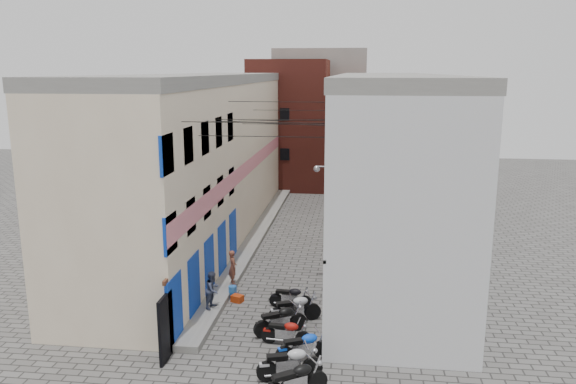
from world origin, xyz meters
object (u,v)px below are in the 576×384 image
at_px(motorcycle_e, 280,318).
at_px(person_a, 233,267).
at_px(person_b, 213,290).
at_px(motorcycle_f, 295,307).
at_px(motorcycle_c, 304,345).
at_px(motorcycle_b, 290,361).
at_px(red_crate, 237,298).
at_px(motorcycle_a, 295,379).
at_px(motorcycle_d, 286,331).
at_px(water_jug_far, 233,291).
at_px(motorcycle_g, 291,296).
at_px(water_jug_near, 232,292).

relative_size(motorcycle_e, person_a, 1.37).
relative_size(motorcycle_e, person_b, 1.40).
bearing_deg(motorcycle_f, motorcycle_c, -10.73).
height_order(motorcycle_b, red_crate, motorcycle_b).
distance_m(motorcycle_a, red_crate, 7.21).
height_order(motorcycle_b, motorcycle_d, motorcycle_b).
bearing_deg(red_crate, water_jug_far, 117.14).
bearing_deg(motorcycle_g, water_jug_near, -101.39).
bearing_deg(water_jug_near, motorcycle_d, -53.98).
bearing_deg(motorcycle_a, motorcycle_d, 158.56).
xyz_separation_m(motorcycle_a, motorcycle_c, (0.02, 2.14, -0.05)).
distance_m(motorcycle_b, motorcycle_d, 2.20).
relative_size(motorcycle_c, motorcycle_e, 0.93).
relative_size(motorcycle_b, person_b, 1.40).
distance_m(motorcycle_a, motorcycle_g, 6.25).
distance_m(motorcycle_f, motorcycle_g, 1.29).
relative_size(motorcycle_c, water_jug_far, 4.27).
distance_m(motorcycle_a, person_b, 6.51).
height_order(motorcycle_b, person_a, person_a).
relative_size(motorcycle_b, motorcycle_f, 1.01).
height_order(water_jug_near, water_jug_far, water_jug_near).
relative_size(motorcycle_a, motorcycle_b, 1.01).
xyz_separation_m(motorcycle_c, water_jug_near, (-3.42, 4.73, -0.29)).
xyz_separation_m(motorcycle_g, person_b, (-2.90, -0.91, 0.48)).
bearing_deg(motorcycle_b, motorcycle_a, 0.28).
bearing_deg(motorcycle_f, motorcycle_g, 171.08).
height_order(person_b, red_crate, person_b).
bearing_deg(motorcycle_c, person_b, -154.17).
xyz_separation_m(motorcycle_e, person_a, (-2.60, 3.91, 0.40)).
height_order(motorcycle_c, motorcycle_f, motorcycle_f).
bearing_deg(water_jug_near, motorcycle_e, -50.85).
height_order(motorcycle_e, motorcycle_g, motorcycle_e).
height_order(person_a, person_b, person_a).
bearing_deg(motorcycle_g, motorcycle_f, 17.81).
distance_m(motorcycle_e, water_jug_near, 3.85).
xyz_separation_m(motorcycle_d, water_jug_near, (-2.72, 3.74, -0.25)).
height_order(water_jug_far, red_crate, water_jug_far).
height_order(motorcycle_b, motorcycle_e, motorcycle_b).
distance_m(motorcycle_c, person_a, 6.73).
height_order(motorcycle_d, motorcycle_g, motorcycle_d).
relative_size(motorcycle_d, water_jug_far, 3.94).
bearing_deg(water_jug_near, motorcycle_f, -34.43).
xyz_separation_m(motorcycle_b, person_a, (-3.29, 6.85, 0.40)).
distance_m(motorcycle_e, water_jug_far, 3.98).
bearing_deg(red_crate, motorcycle_g, -7.67).
bearing_deg(motorcycle_e, motorcycle_d, -10.34).
height_order(motorcycle_c, water_jug_near, motorcycle_c).
height_order(motorcycle_b, motorcycle_f, motorcycle_b).
xyz_separation_m(person_a, person_b, (-0.21, -2.53, -0.01)).
xyz_separation_m(motorcycle_c, person_a, (-3.60, 5.67, 0.44)).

